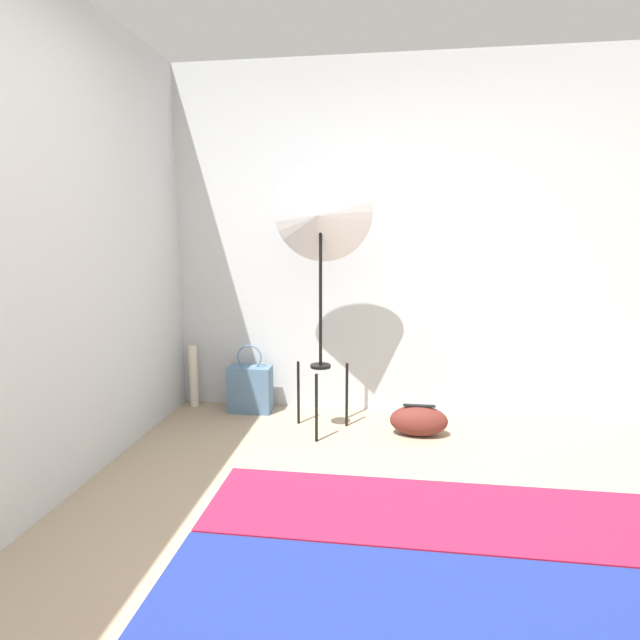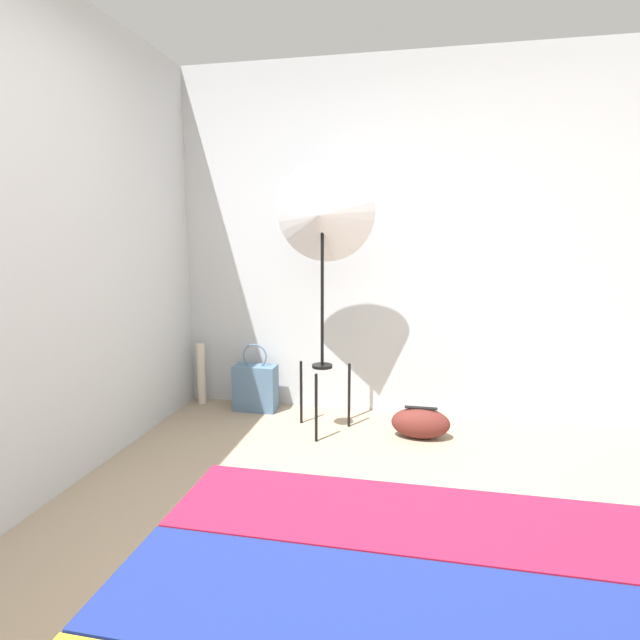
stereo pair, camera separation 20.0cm
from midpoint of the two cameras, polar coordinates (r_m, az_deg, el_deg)
The scene contains 7 objects.
ground_plane at distance 2.03m, azimuth 3.51°, elevation -31.57°, with size 14.00×14.00×0.00m, color gray.
wall_back at distance 3.76m, azimuth 6.29°, elevation 8.93°, with size 8.00×0.05×2.60m.
wall_side_left at distance 3.08m, azimuth -27.20°, elevation 7.82°, with size 0.05×8.00×2.60m.
photo_umbrella at distance 3.31m, azimuth -1.75°, elevation 11.84°, with size 0.67×0.36×1.83m.
tote_bag at distance 3.91m, azimuth -9.49°, elevation -7.72°, with size 0.33×0.16×0.53m.
duffel_bag at distance 3.49m, azimuth 9.53°, elevation -11.29°, with size 0.39×0.21×0.21m.
paper_roll at distance 4.11m, azimuth -15.65°, elevation -6.18°, with size 0.07×0.07×0.49m.
Camera 1 is at (0.00, -1.55, 1.34)m, focal length 28.00 mm.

